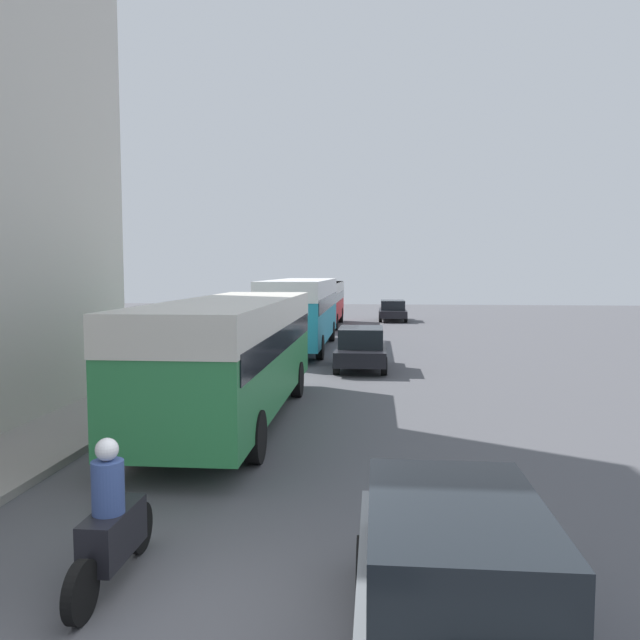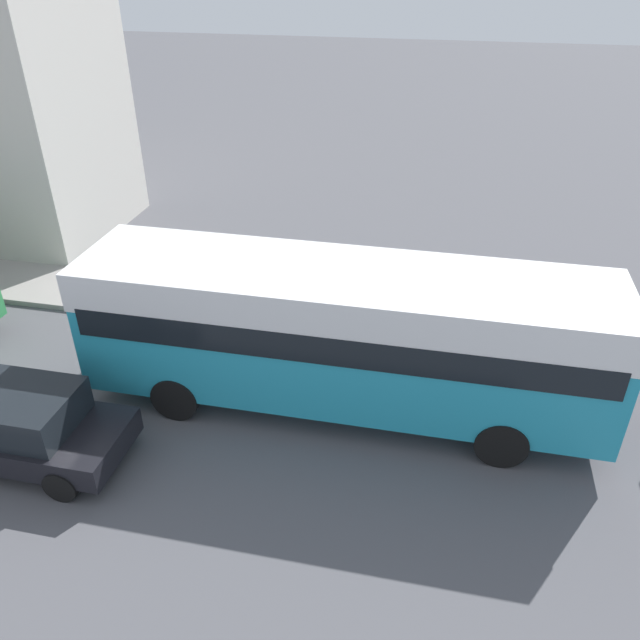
{
  "view_description": "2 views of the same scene",
  "coord_description": "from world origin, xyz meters",
  "px_view_note": "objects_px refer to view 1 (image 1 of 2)",
  "views": [
    {
      "loc": [
        1.67,
        -5.83,
        3.59
      ],
      "look_at": [
        -0.79,
        21.43,
        1.4
      ],
      "focal_mm": 35.0,
      "sensor_mm": 36.0,
      "label": 1
    },
    {
      "loc": [
        8.68,
        23.95,
        8.53
      ],
      "look_at": [
        -1.47,
        21.79,
        2.19
      ],
      "focal_mm": 35.0,
      "sensor_mm": 36.0,
      "label": 2
    }
  ],
  "objects_px": {
    "bus_following": "(301,304)",
    "motorcycle_behind_lead": "(111,527)",
    "bus_third_in_line": "(321,297)",
    "car_far_curb": "(455,589)",
    "car_distant": "(361,348)",
    "car_crossing": "(393,310)",
    "bus_lead": "(234,342)"
  },
  "relations": [
    {
      "from": "bus_third_in_line",
      "to": "motorcycle_behind_lead",
      "type": "relative_size",
      "value": 4.06
    },
    {
      "from": "bus_following",
      "to": "car_far_curb",
      "type": "relative_size",
      "value": 2.39
    },
    {
      "from": "car_distant",
      "to": "car_crossing",
      "type": "bearing_deg",
      "value": 85.58
    },
    {
      "from": "bus_lead",
      "to": "bus_third_in_line",
      "type": "xyz_separation_m",
      "value": [
        -0.21,
        25.52,
        -0.05
      ]
    },
    {
      "from": "motorcycle_behind_lead",
      "to": "car_far_curb",
      "type": "relative_size",
      "value": 0.51
    },
    {
      "from": "bus_following",
      "to": "motorcycle_behind_lead",
      "type": "distance_m",
      "value": 21.45
    },
    {
      "from": "bus_following",
      "to": "bus_third_in_line",
      "type": "bearing_deg",
      "value": 90.78
    },
    {
      "from": "bus_third_in_line",
      "to": "car_distant",
      "type": "distance_m",
      "value": 17.63
    },
    {
      "from": "car_distant",
      "to": "car_far_curb",
      "type": "bearing_deg",
      "value": -85.86
    },
    {
      "from": "bus_third_in_line",
      "to": "car_crossing",
      "type": "xyz_separation_m",
      "value": [
        4.71,
        4.68,
        -1.08
      ]
    },
    {
      "from": "bus_lead",
      "to": "bus_following",
      "type": "height_order",
      "value": "bus_following"
    },
    {
      "from": "bus_following",
      "to": "car_distant",
      "type": "distance_m",
      "value": 6.37
    },
    {
      "from": "bus_third_in_line",
      "to": "car_far_curb",
      "type": "bearing_deg",
      "value": -82.98
    },
    {
      "from": "bus_third_in_line",
      "to": "car_crossing",
      "type": "height_order",
      "value": "bus_third_in_line"
    },
    {
      "from": "car_crossing",
      "to": "bus_lead",
      "type": "bearing_deg",
      "value": -98.48
    },
    {
      "from": "bus_following",
      "to": "motorcycle_behind_lead",
      "type": "bearing_deg",
      "value": -88.93
    },
    {
      "from": "car_crossing",
      "to": "car_distant",
      "type": "relative_size",
      "value": 1.14
    },
    {
      "from": "bus_third_in_line",
      "to": "car_far_curb",
      "type": "relative_size",
      "value": 2.06
    },
    {
      "from": "bus_lead",
      "to": "bus_following",
      "type": "relative_size",
      "value": 0.95
    },
    {
      "from": "bus_lead",
      "to": "bus_third_in_line",
      "type": "relative_size",
      "value": 1.1
    },
    {
      "from": "bus_third_in_line",
      "to": "bus_lead",
      "type": "bearing_deg",
      "value": -89.53
    },
    {
      "from": "bus_following",
      "to": "bus_third_in_line",
      "type": "height_order",
      "value": "bus_following"
    },
    {
      "from": "bus_following",
      "to": "bus_lead",
      "type": "bearing_deg",
      "value": -89.81
    },
    {
      "from": "bus_following",
      "to": "motorcycle_behind_lead",
      "type": "relative_size",
      "value": 4.7
    },
    {
      "from": "bus_lead",
      "to": "motorcycle_behind_lead",
      "type": "xyz_separation_m",
      "value": [
        0.35,
        -7.67,
        -1.22
      ]
    },
    {
      "from": "bus_following",
      "to": "car_crossing",
      "type": "bearing_deg",
      "value": 74.56
    },
    {
      "from": "bus_following",
      "to": "car_distant",
      "type": "relative_size",
      "value": 2.69
    },
    {
      "from": "motorcycle_behind_lead",
      "to": "bus_third_in_line",
      "type": "bearing_deg",
      "value": 90.97
    },
    {
      "from": "motorcycle_behind_lead",
      "to": "car_crossing",
      "type": "height_order",
      "value": "motorcycle_behind_lead"
    },
    {
      "from": "bus_lead",
      "to": "car_distant",
      "type": "relative_size",
      "value": 2.54
    },
    {
      "from": "bus_following",
      "to": "motorcycle_behind_lead",
      "type": "height_order",
      "value": "bus_following"
    },
    {
      "from": "motorcycle_behind_lead",
      "to": "car_distant",
      "type": "bearing_deg",
      "value": 81.24
    }
  ]
}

